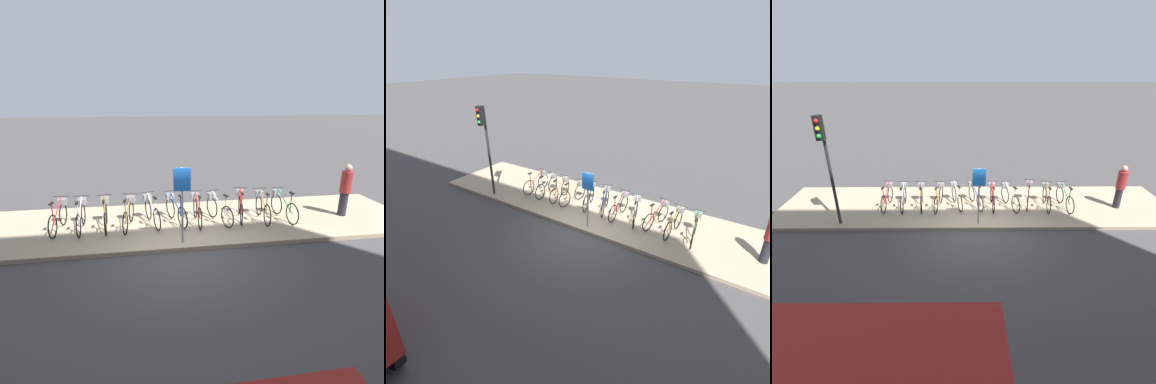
% 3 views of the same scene
% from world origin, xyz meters
% --- Properties ---
extents(ground_plane, '(120.00, 120.00, 0.00)m').
position_xyz_m(ground_plane, '(0.00, 0.00, 0.00)').
color(ground_plane, '#423F3F').
extents(sidewalk, '(15.21, 3.48, 0.12)m').
position_xyz_m(sidewalk, '(0.00, 1.74, 0.06)').
color(sidewalk, tan).
rests_on(sidewalk, ground_plane).
extents(parked_bicycle_0, '(0.46, 1.60, 0.98)m').
position_xyz_m(parked_bicycle_0, '(-3.41, 1.66, 0.56)').
color(parked_bicycle_0, black).
rests_on(parked_bicycle_0, sidewalk).
extents(parked_bicycle_1, '(0.46, 1.60, 0.98)m').
position_xyz_m(parked_bicycle_1, '(-2.78, 1.60, 0.56)').
color(parked_bicycle_1, black).
rests_on(parked_bicycle_1, sidewalk).
extents(parked_bicycle_2, '(0.46, 1.60, 0.98)m').
position_xyz_m(parked_bicycle_2, '(-2.08, 1.61, 0.56)').
color(parked_bicycle_2, black).
rests_on(parked_bicycle_2, sidewalk).
extents(parked_bicycle_3, '(0.46, 1.59, 0.98)m').
position_xyz_m(parked_bicycle_3, '(-1.40, 1.59, 0.56)').
color(parked_bicycle_3, black).
rests_on(parked_bicycle_3, sidewalk).
extents(parked_bicycle_4, '(0.58, 1.55, 0.98)m').
position_xyz_m(parked_bicycle_4, '(-0.74, 1.72, 0.56)').
color(parked_bicycle_4, black).
rests_on(parked_bicycle_4, sidewalk).
extents(parked_bicycle_5, '(0.63, 1.53, 0.98)m').
position_xyz_m(parked_bicycle_5, '(-0.01, 1.74, 0.56)').
color(parked_bicycle_5, black).
rests_on(parked_bicycle_5, sidewalk).
extents(parked_bicycle_6, '(0.46, 1.60, 0.98)m').
position_xyz_m(parked_bicycle_6, '(0.66, 1.62, 0.56)').
color(parked_bicycle_6, black).
rests_on(parked_bicycle_6, sidewalk).
extents(parked_bicycle_7, '(0.62, 1.54, 0.98)m').
position_xyz_m(parked_bicycle_7, '(1.32, 1.60, 0.56)').
color(parked_bicycle_7, black).
rests_on(parked_bicycle_7, sidewalk).
extents(parked_bicycle_8, '(0.54, 1.56, 0.98)m').
position_xyz_m(parked_bicycle_8, '(2.09, 1.75, 0.56)').
color(parked_bicycle_8, black).
rests_on(parked_bicycle_8, sidewalk).
extents(parked_bicycle_9, '(0.46, 1.60, 0.98)m').
position_xyz_m(parked_bicycle_9, '(2.75, 1.58, 0.56)').
color(parked_bicycle_9, black).
rests_on(parked_bicycle_9, sidewalk).
extents(parked_bicycle_10, '(0.46, 1.59, 0.98)m').
position_xyz_m(parked_bicycle_10, '(3.44, 1.57, 0.56)').
color(parked_bicycle_10, black).
rests_on(parked_bicycle_10, sidewalk).
extents(pedestrian, '(0.34, 0.34, 1.71)m').
position_xyz_m(pedestrian, '(5.50, 1.49, 1.02)').
color(pedestrian, '#23232D').
rests_on(pedestrian, sidewalk).
extents(traffic_light, '(0.24, 0.40, 3.79)m').
position_xyz_m(traffic_light, '(-4.81, 0.24, 2.84)').
color(traffic_light, '#2D2D2D').
rests_on(traffic_light, sidewalk).
extents(sign_post, '(0.44, 0.07, 2.05)m').
position_xyz_m(sign_post, '(0.05, 0.29, 1.52)').
color(sign_post, '#99999E').
rests_on(sign_post, sidewalk).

